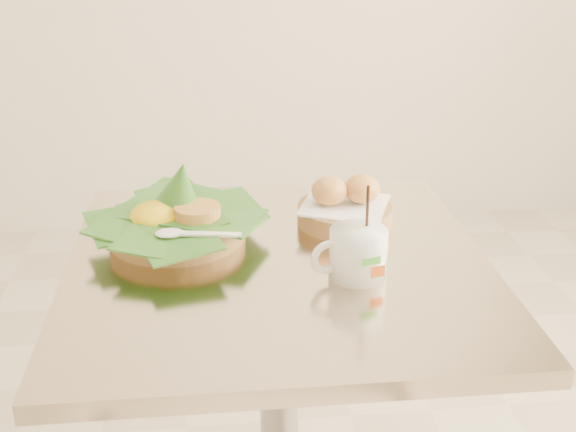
{
  "coord_description": "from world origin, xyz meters",
  "views": [
    {
      "loc": [
        0.11,
        -1.13,
        1.3
      ],
      "look_at": [
        0.22,
        -0.03,
        0.82
      ],
      "focal_mm": 45.0,
      "sensor_mm": 36.0,
      "label": 1
    }
  ],
  "objects": [
    {
      "name": "cafe_table",
      "position": [
        0.21,
        -0.05,
        0.53
      ],
      "size": [
        0.7,
        0.7,
        0.75
      ],
      "rotation": [
        0.0,
        0.0,
        -0.0
      ],
      "color": "gray",
      "rests_on": "floor"
    },
    {
      "name": "coffee_mug",
      "position": [
        0.32,
        -0.12,
        0.79
      ],
      "size": [
        0.13,
        0.1,
        0.16
      ],
      "rotation": [
        0.0,
        0.0,
        0.24
      ],
      "color": "white",
      "rests_on": "cafe_table"
    },
    {
      "name": "rice_basket",
      "position": [
        0.03,
        0.06,
        0.79
      ],
      "size": [
        0.3,
        0.3,
        0.15
      ],
      "rotation": [
        0.0,
        0.0,
        0.14
      ],
      "color": "#9D7943",
      "rests_on": "cafe_table"
    },
    {
      "name": "bread_basket",
      "position": [
        0.34,
        0.09,
        0.78
      ],
      "size": [
        0.19,
        0.19,
        0.09
      ],
      "rotation": [
        0.0,
        0.0,
        0.42
      ],
      "color": "#9D7943",
      "rests_on": "cafe_table"
    }
  ]
}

